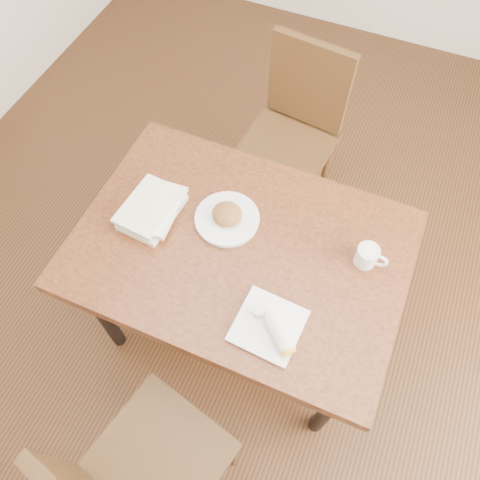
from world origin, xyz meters
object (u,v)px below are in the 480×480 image
at_px(plate_scone, 227,217).
at_px(chair_far, 295,126).
at_px(table, 240,257).
at_px(chair_near, 137,479).
at_px(plate_burrito, 272,328).
at_px(coffee_mug, 368,256).
at_px(book_stack, 153,209).

bearing_deg(plate_scone, chair_far, 88.19).
distance_m(table, chair_near, 0.83).
relative_size(chair_far, plate_burrito, 4.18).
height_order(coffee_mug, book_stack, coffee_mug).
height_order(chair_near, chair_far, same).
bearing_deg(chair_near, coffee_mug, 64.45).
relative_size(chair_far, plate_scone, 3.88).
bearing_deg(coffee_mug, book_stack, -171.70).
bearing_deg(book_stack, coffee_mug, 8.30).
distance_m(chair_far, book_stack, 0.92).
bearing_deg(chair_near, plate_burrito, 67.77).
relative_size(plate_scone, coffee_mug, 2.07).
bearing_deg(table, coffee_mug, 15.46).
bearing_deg(book_stack, plate_scone, 16.76).
xyz_separation_m(chair_far, book_stack, (-0.30, -0.84, 0.23)).
bearing_deg(coffee_mug, table, -164.54).
bearing_deg(table, chair_near, -90.79).
relative_size(coffee_mug, book_stack, 0.44).
relative_size(plate_scone, book_stack, 0.91).
height_order(table, coffee_mug, coffee_mug).
relative_size(table, plate_scone, 4.94).
distance_m(chair_far, coffee_mug, 0.91).
xyz_separation_m(table, plate_burrito, (0.22, -0.25, 0.10)).
distance_m(plate_scone, coffee_mug, 0.53).
height_order(coffee_mug, plate_burrito, coffee_mug).
distance_m(table, plate_burrito, 0.35).
xyz_separation_m(coffee_mug, plate_burrito, (-0.22, -0.37, -0.02)).
bearing_deg(plate_burrito, chair_far, 104.67).
bearing_deg(coffee_mug, plate_burrito, -120.25).
xyz_separation_m(chair_near, coffee_mug, (0.45, 0.94, 0.24)).
height_order(table, chair_far, chair_far).
xyz_separation_m(chair_far, plate_scone, (-0.02, -0.75, 0.23)).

